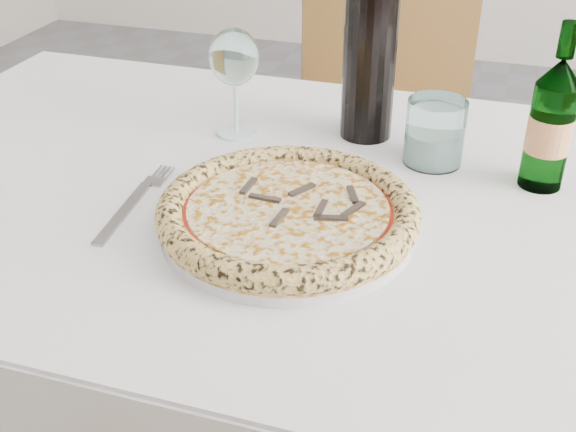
# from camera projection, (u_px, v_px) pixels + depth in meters

# --- Properties ---
(dining_table) EXTENTS (1.36, 0.81, 0.76)m
(dining_table) POSITION_uv_depth(u_px,v_px,m) (309.00, 252.00, 1.00)
(dining_table) COLOR brown
(dining_table) RESTS_ON floor
(chair_far) EXTENTS (0.54, 0.54, 0.93)m
(chair_far) POSITION_uv_depth(u_px,v_px,m) (392.00, 117.00, 1.73)
(chair_far) COLOR brown
(chair_far) RESTS_ON floor
(plate) EXTENTS (0.31, 0.31, 0.02)m
(plate) POSITION_uv_depth(u_px,v_px,m) (288.00, 224.00, 0.87)
(plate) COLOR silver
(plate) RESTS_ON dining_table
(pizza) EXTENTS (0.31, 0.31, 0.03)m
(pizza) POSITION_uv_depth(u_px,v_px,m) (288.00, 211.00, 0.86)
(pizza) COLOR #F3B664
(pizza) RESTS_ON plate
(fork) EXTENTS (0.03, 0.22, 0.00)m
(fork) POSITION_uv_depth(u_px,v_px,m) (133.00, 203.00, 0.93)
(fork) COLOR gray
(fork) RESTS_ON dining_table
(wine_glass) EXTENTS (0.07, 0.07, 0.16)m
(wine_glass) POSITION_uv_depth(u_px,v_px,m) (234.00, 60.00, 1.05)
(wine_glass) COLOR white
(wine_glass) RESTS_ON dining_table
(tumbler) EXTENTS (0.08, 0.08, 0.09)m
(tumbler) POSITION_uv_depth(u_px,v_px,m) (434.00, 136.00, 1.01)
(tumbler) COLOR white
(tumbler) RESTS_ON dining_table
(beer_bottle) EXTENTS (0.06, 0.06, 0.22)m
(beer_bottle) POSITION_uv_depth(u_px,v_px,m) (551.00, 124.00, 0.93)
(beer_bottle) COLOR #2C7130
(beer_bottle) RESTS_ON dining_table
(wine_bottle) EXTENTS (0.08, 0.08, 0.32)m
(wine_bottle) POSITION_uv_depth(u_px,v_px,m) (370.00, 48.00, 1.04)
(wine_bottle) COLOR black
(wine_bottle) RESTS_ON dining_table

